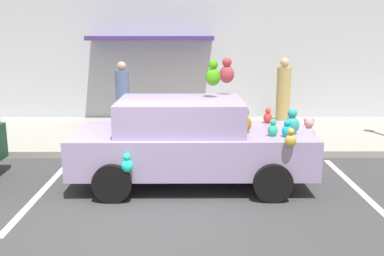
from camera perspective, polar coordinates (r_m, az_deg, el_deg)
The scene contains 9 objects.
ground_plane at distance 6.75m, azimuth -6.28°, elevation -11.15°, with size 60.00×60.00×0.00m, color #38383A.
sidewalk at distance 11.48m, azimuth -3.77°, elevation -0.83°, with size 24.00×4.00×0.15m, color gray.
storefront_building at distance 13.33m, azimuth -3.43°, elevation 14.51°, with size 24.00×1.25×6.40m.
parking_stripe_front at distance 8.20m, azimuth 21.04°, elevation -7.61°, with size 0.12×3.60×0.01m, color silver.
parking_stripe_rear at distance 8.06m, azimuth -19.03°, elevation -7.78°, with size 0.12×3.60×0.01m, color silver.
plush_covered_car at distance 7.78m, azimuth -0.27°, elevation -1.65°, with size 4.19×2.04×2.25m.
teddy_bear_on_sidewalk at distance 10.49m, azimuth 15.07°, elevation -0.46°, with size 0.33×0.27×0.62m.
pedestrian_near_shopfront at distance 11.18m, azimuth -9.08°, elevation 3.57°, with size 0.36×0.36×1.85m.
pedestrian_by_lamp at distance 12.70m, azimuth 11.92°, elevation 4.51°, with size 0.40×0.40×1.86m.
Camera 1 is at (0.69, -6.16, 2.68)m, focal length 40.56 mm.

